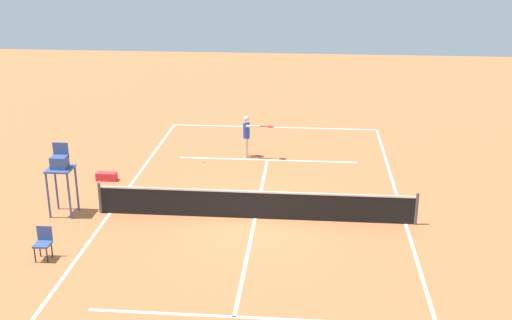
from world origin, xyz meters
TOP-DOWN VIEW (x-y plane):
  - ground_plane at (0.00, 0.00)m, footprint 60.00×60.00m
  - court_lines at (0.00, 0.00)m, footprint 9.75×20.80m
  - tennis_net at (0.00, 0.00)m, footprint 10.35×0.10m
  - player_serving at (0.84, -6.01)m, footprint 1.29×0.57m
  - tennis_ball at (2.56, -5.22)m, footprint 0.07×0.07m
  - umpire_chair at (6.30, 0.16)m, footprint 0.80×0.80m
  - courtside_chair_near at (5.73, 3.22)m, footprint 0.44×0.46m
  - equipment_bag at (5.84, -2.91)m, footprint 0.76×0.32m

SIDE VIEW (x-z plane):
  - ground_plane at x=0.00m, z-range 0.00..0.00m
  - court_lines at x=0.00m, z-range 0.00..0.01m
  - tennis_ball at x=2.56m, z-range 0.00..0.07m
  - equipment_bag at x=5.84m, z-range 0.00..0.30m
  - tennis_net at x=0.00m, z-range -0.04..1.03m
  - courtside_chair_near at x=5.73m, z-range 0.06..1.01m
  - player_serving at x=0.84m, z-range 0.17..1.92m
  - umpire_chair at x=6.30m, z-range 0.40..2.81m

